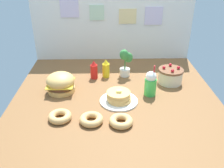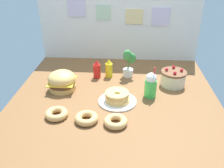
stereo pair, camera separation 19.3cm
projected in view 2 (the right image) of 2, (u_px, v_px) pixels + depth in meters
The scene contains 12 objects.
ground_plane at pixel (114, 101), 2.43m from camera, with size 2.05×2.20×0.02m, color brown.
back_wall at pixel (119, 27), 3.18m from camera, with size 2.05×0.04×0.87m.
burger at pixel (62, 81), 2.59m from camera, with size 0.29×0.29×0.21m.
pancake_stack at pixel (117, 98), 2.38m from camera, with size 0.37×0.37×0.13m.
layer_cake at pixel (173, 78), 2.68m from camera, with size 0.27×0.27×0.20m.
ketchup_bottle at pixel (97, 70), 2.83m from camera, with size 0.08×0.08×0.22m.
mustard_bottle at pixel (109, 69), 2.85m from camera, with size 0.08×0.08×0.22m.
cream_soda_cup at pixel (151, 85), 2.44m from camera, with size 0.12×0.12×0.33m.
donut_pink_glaze at pixel (57, 114), 2.17m from camera, with size 0.20×0.20×0.06m.
donut_chocolate at pixel (87, 118), 2.11m from camera, with size 0.20×0.20×0.06m.
donut_vanilla at pixel (116, 121), 2.07m from camera, with size 0.20×0.20×0.06m.
potted_plant at pixel (129, 62), 2.83m from camera, with size 0.15×0.14×0.33m.
Camera 2 is at (0.11, -2.07, 1.28)m, focal length 39.58 mm.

